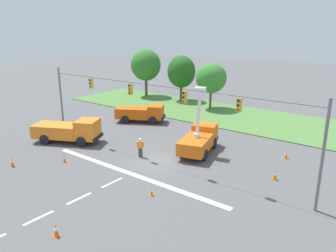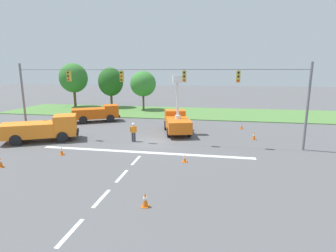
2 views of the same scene
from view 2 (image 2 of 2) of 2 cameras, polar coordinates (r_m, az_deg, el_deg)
The scene contains 17 objects.
ground_plane at distance 24.33m, azimuth -3.44°, elevation -3.58°, with size 200.00×200.00×0.00m, color #565659.
grass_verge at distance 41.66m, azimuth 2.44°, elevation 2.95°, with size 56.00×12.00×0.10m, color #517F3D.
lane_markings at distance 20.11m, azimuth -6.55°, elevation -6.96°, with size 17.60×15.25×0.01m.
signal_gantry at distance 23.54m, azimuth -3.65°, elevation 7.23°, with size 26.20×0.33×7.20m.
tree_far_west at distance 50.83m, azimuth -19.89°, elevation 9.80°, with size 4.99×4.94×7.91m.
tree_west at distance 48.43m, azimuth -12.36°, elevation 9.37°, with size 4.43×4.29×7.14m.
tree_centre at distance 44.42m, azimuth -5.44°, elevation 9.13°, with size 4.27×4.41×6.53m.
utility_truck_bucket_lift at distance 27.85m, azimuth 1.93°, elevation 1.16°, with size 3.79×6.33×6.07m.
utility_truck_support_near at distance 35.38m, azimuth -15.27°, elevation 2.76°, with size 6.23×4.84×2.10m.
utility_truck_support_far at distance 27.19m, azimuth -25.60°, elevation -0.46°, with size 7.07×5.22×2.37m.
road_worker at distance 24.61m, azimuth -7.54°, elevation -1.09°, with size 0.59×0.40×1.77m.
traffic_cone_foreground_left at distance 21.44m, azimuth -32.72°, elevation -6.55°, with size 0.36×0.36×0.77m.
traffic_cone_foreground_right at distance 19.11m, azimuth 3.67°, elevation -7.04°, with size 0.36×0.36×0.59m.
traffic_cone_mid_left at distance 26.51m, azimuth 18.22°, elevation -1.99°, with size 0.36×0.36×0.79m.
traffic_cone_mid_right at distance 13.18m, azimuth -5.00°, elevation -15.66°, with size 0.36×0.36×0.75m.
traffic_cone_near_bucket at distance 22.30m, azimuth -22.16°, elevation -5.02°, with size 0.36×0.36×0.67m.
traffic_cone_lane_edge_a at distance 31.05m, azimuth 15.71°, elevation 0.03°, with size 0.36×0.36×0.71m.
Camera 2 is at (5.63, -22.78, 6.44)m, focal length 28.00 mm.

